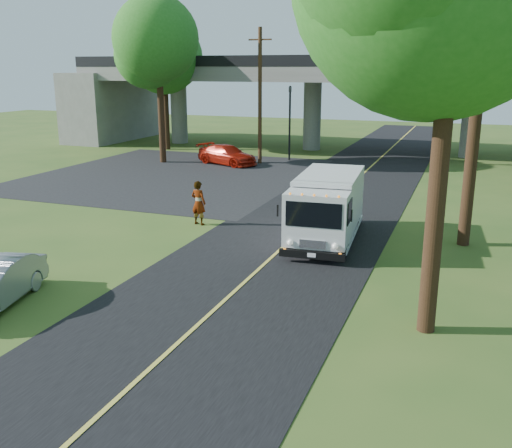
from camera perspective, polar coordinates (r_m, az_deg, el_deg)
The scene contains 12 objects.
ground at distance 15.63m, azimuth -4.48°, elevation -8.90°, with size 120.00×120.00×0.00m, color #32511D.
road at distance 24.52m, azimuth 5.45°, elevation 0.16°, with size 7.00×90.00×0.02m, color black.
parking_lot at distance 35.88m, azimuth -8.25°, elevation 4.92°, with size 16.00×18.00×0.01m, color black.
lane_line at distance 24.52m, azimuth 5.46°, elevation 0.21°, with size 0.12×90.00×0.01m, color gold.
overpass at distance 45.32m, azimuth 13.22°, elevation 12.62°, with size 54.00×10.00×7.30m.
traffic_signal at distance 40.84m, azimuth 3.40°, elevation 10.82°, with size 0.18×0.22×5.20m.
utility_pole at distance 39.35m, azimuth 0.40°, elevation 12.71°, with size 1.60×0.26×9.00m.
tree_left_lot at distance 40.05m, azimuth -9.61°, elevation 17.29°, with size 5.60×5.50×10.50m.
tree_left_far at distance 46.73m, azimuth -9.07°, elevation 16.45°, with size 5.26×5.16×9.89m.
step_van at distance 21.73m, azimuth 7.11°, elevation 1.83°, with size 2.68×6.16×2.52m.
red_sedan at distance 39.31m, azimuth -2.92°, elevation 6.92°, with size 1.85×4.54×1.32m, color #A3180A.
pedestrian at distance 24.04m, azimuth -5.77°, elevation 2.12°, with size 0.68×0.45×1.87m, color gray.
Camera 1 is at (6.15, -12.86, 6.41)m, focal length 40.00 mm.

